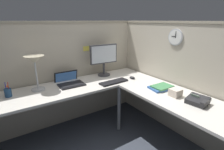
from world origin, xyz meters
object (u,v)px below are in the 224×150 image
object	(u,v)px
pen_cup	(8,93)
monitor	(104,58)
book_stack	(161,87)
wall_clock	(176,37)
desk_lamp_dome	(35,62)
office_phone	(198,101)
tissue_box	(175,93)
laptop	(69,82)
keyboard	(114,82)
computer_mouse	(132,78)

from	to	relation	value
pen_cup	monitor	bearing A→B (deg)	3.40
book_stack	wall_clock	xyz separation A→B (m)	(0.30, 0.08, 0.62)
desk_lamp_dome	office_phone	xyz separation A→B (m)	(1.33, -1.38, -0.33)
monitor	tissue_box	size ratio (longest dim) A/B	4.17
pen_cup	tissue_box	size ratio (longest dim) A/B	1.50
laptop	keyboard	bearing A→B (deg)	-31.85
office_phone	wall_clock	bearing A→B (deg)	62.11
monitor	book_stack	size ratio (longest dim) A/B	1.61
laptop	book_stack	distance (m)	1.27
office_phone	tissue_box	bearing A→B (deg)	96.75
monitor	book_stack	bearing A→B (deg)	-71.23
computer_mouse	desk_lamp_dome	size ratio (longest dim) A/B	0.23
pen_cup	tissue_box	xyz separation A→B (m)	(1.63, -1.09, -0.01)
laptop	computer_mouse	world-z (taller)	laptop
book_stack	tissue_box	distance (m)	0.25
computer_mouse	pen_cup	distance (m)	1.66
keyboard	desk_lamp_dome	bearing A→B (deg)	158.68
computer_mouse	desk_lamp_dome	distance (m)	1.38
book_stack	tissue_box	size ratio (longest dim) A/B	2.59
laptop	computer_mouse	distance (m)	0.94
office_phone	wall_clock	world-z (taller)	wall_clock
monitor	keyboard	distance (m)	0.48
laptop	tissue_box	xyz separation A→B (m)	(0.88, -1.13, 0.02)
monitor	desk_lamp_dome	distance (m)	1.03
wall_clock	monitor	bearing A→B (deg)	126.20
book_stack	desk_lamp_dome	bearing A→B (deg)	147.01
office_phone	pen_cup	bearing A→B (deg)	140.92
book_stack	laptop	bearing A→B (deg)	136.35
computer_mouse	pen_cup	bearing A→B (deg)	169.24
pen_cup	tissue_box	bearing A→B (deg)	-33.65
desk_lamp_dome	pen_cup	bearing A→B (deg)	-174.87
book_stack	wall_clock	bearing A→B (deg)	15.36
pen_cup	office_phone	world-z (taller)	pen_cup
laptop	office_phone	size ratio (longest dim) A/B	1.69
office_phone	computer_mouse	bearing A→B (deg)	91.78
office_phone	tissue_box	distance (m)	0.27
tissue_box	wall_clock	distance (m)	0.76
office_phone	book_stack	world-z (taller)	office_phone
desk_lamp_dome	book_stack	xyz separation A→B (m)	(1.34, -0.87, -0.34)
laptop	pen_cup	xyz separation A→B (m)	(-0.76, -0.04, 0.03)
laptop	wall_clock	world-z (taller)	wall_clock
monitor	keyboard	world-z (taller)	monitor
pen_cup	wall_clock	bearing A→B (deg)	-20.93
keyboard	pen_cup	xyz separation A→B (m)	(-1.30, 0.30, 0.04)
laptop	tissue_box	distance (m)	1.43
computer_mouse	tissue_box	bearing A→B (deg)	-89.92
monitor	computer_mouse	xyz separation A→B (m)	(0.27, -0.39, -0.28)
desk_lamp_dome	office_phone	bearing A→B (deg)	-46.19
pen_cup	office_phone	distance (m)	2.14
computer_mouse	tissue_box	xyz separation A→B (m)	(0.00, -0.78, 0.03)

